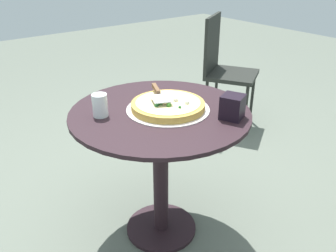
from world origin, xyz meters
TOP-DOWN VIEW (x-y plane):
  - ground_plane at (0.00, 0.00)m, footprint 10.00×10.00m
  - patio_table at (0.00, 0.00)m, footprint 0.80×0.80m
  - pizza_on_tray at (0.01, 0.03)m, footprint 0.37×0.37m
  - pizza_server at (-0.05, 0.03)m, footprint 0.21×0.13m
  - drinking_cup at (-0.11, -0.23)m, footprint 0.07×0.07m
  - napkin_dispenser at (0.25, 0.19)m, footprint 0.12×0.12m
  - patio_chair_corner at (-0.70, 1.14)m, footprint 0.51×0.51m

SIDE VIEW (x-z plane):
  - ground_plane at x=0.00m, z-range 0.00..0.00m
  - patio_chair_corner at x=-0.70m, z-range 0.07..0.96m
  - patio_table at x=0.00m, z-range 0.18..0.86m
  - pizza_on_tray at x=0.01m, z-range 0.67..0.73m
  - drinking_cup at x=-0.11m, z-range 0.68..0.78m
  - napkin_dispenser at x=0.25m, z-range 0.68..0.78m
  - pizza_server at x=-0.05m, z-range 0.73..0.75m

